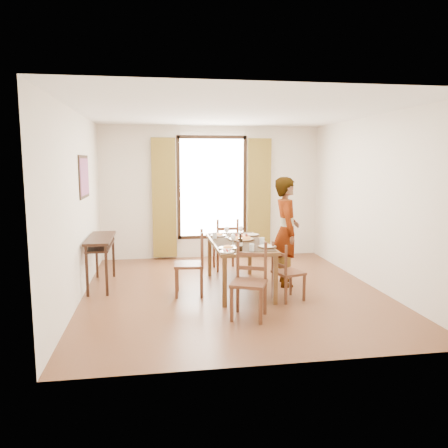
{
  "coord_description": "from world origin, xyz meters",
  "views": [
    {
      "loc": [
        -1.15,
        -6.43,
        1.99
      ],
      "look_at": [
        -0.08,
        0.34,
        1.0
      ],
      "focal_mm": 35.0,
      "sensor_mm": 36.0,
      "label": 1
    }
  ],
  "objects": [
    {
      "name": "chair_west",
      "position": [
        -0.64,
        -0.09,
        0.45
      ],
      "size": [
        0.47,
        0.47,
        0.97
      ],
      "rotation": [
        0.0,
        0.0,
        -1.66
      ],
      "color": "#532B1B",
      "rests_on": "ground"
    },
    {
      "name": "tumbler_c",
      "position": [
        0.15,
        -0.64,
        0.81
      ],
      "size": [
        0.07,
        0.07,
        0.1
      ],
      "primitive_type": "cylinder",
      "color": "silver",
      "rests_on": "dining_table"
    },
    {
      "name": "wine_glass_a",
      "position": [
        -0.04,
        -0.25,
        0.85
      ],
      "size": [
        0.08,
        0.08,
        0.18
      ],
      "primitive_type": null,
      "color": "white",
      "rests_on": "dining_table"
    },
    {
      "name": "plate_se",
      "position": [
        0.43,
        -0.41,
        0.78
      ],
      "size": [
        0.27,
        0.27,
        0.05
      ],
      "primitive_type": null,
      "color": "silver",
      "rests_on": "dining_table"
    },
    {
      "name": "dining_table",
      "position": [
        0.12,
        0.11,
        0.69
      ],
      "size": [
        0.83,
        1.79,
        0.76
      ],
      "color": "brown",
      "rests_on": "ground"
    },
    {
      "name": "room_shell",
      "position": [
        -0.0,
        0.13,
        1.54
      ],
      "size": [
        4.6,
        5.1,
        2.74
      ],
      "color": "silver",
      "rests_on": "ground"
    },
    {
      "name": "chair_north",
      "position": [
        0.11,
        1.33,
        0.45
      ],
      "size": [
        0.45,
        0.45,
        0.96
      ],
      "rotation": [
        0.0,
        0.0,
        3.19
      ],
      "color": "#532B1B",
      "rests_on": "ground"
    },
    {
      "name": "wine_glass_c",
      "position": [
        -0.02,
        0.47,
        0.85
      ],
      "size": [
        0.08,
        0.08,
        0.18
      ],
      "primitive_type": null,
      "color": "white",
      "rests_on": "dining_table"
    },
    {
      "name": "chair_south",
      "position": [
        0.01,
        -1.15,
        0.45
      ],
      "size": [
        0.56,
        0.56,
        0.96
      ],
      "rotation": [
        0.0,
        0.0,
        -0.39
      ],
      "color": "#532B1B",
      "rests_on": "ground"
    },
    {
      "name": "plate_sw",
      "position": [
        -0.15,
        -0.44,
        0.78
      ],
      "size": [
        0.27,
        0.27,
        0.05
      ],
      "primitive_type": null,
      "color": "silver",
      "rests_on": "dining_table"
    },
    {
      "name": "man",
      "position": [
        0.91,
        0.23,
        0.87
      ],
      "size": [
        0.76,
        0.61,
        1.74
      ],
      "primitive_type": "imported",
      "rotation": [
        0.0,
        0.0,
        1.41
      ],
      "color": "gray",
      "rests_on": "ground"
    },
    {
      "name": "chair_east",
      "position": [
        0.69,
        -0.55,
        0.39
      ],
      "size": [
        0.48,
        0.48,
        0.85
      ],
      "rotation": [
        0.0,
        0.0,
        1.91
      ],
      "color": "#532B1B",
      "rests_on": "ground"
    },
    {
      "name": "tumbler_a",
      "position": [
        0.42,
        -0.17,
        0.81
      ],
      "size": [
        0.07,
        0.07,
        0.1
      ],
      "primitive_type": "cylinder",
      "color": "silver",
      "rests_on": "dining_table"
    },
    {
      "name": "wine_glass_b",
      "position": [
        0.22,
        0.5,
        0.85
      ],
      "size": [
        0.08,
        0.08,
        0.18
      ],
      "primitive_type": null,
      "color": "white",
      "rests_on": "dining_table"
    },
    {
      "name": "console_table",
      "position": [
        -2.03,
        0.6,
        0.68
      ],
      "size": [
        0.38,
        1.2,
        0.8
      ],
      "color": "#321910",
      "rests_on": "ground"
    },
    {
      "name": "pasta_platter",
      "position": [
        0.18,
        0.22,
        0.81
      ],
      "size": [
        0.4,
        0.4,
        0.1
      ],
      "primitive_type": null,
      "color": "#C14418",
      "rests_on": "dining_table"
    },
    {
      "name": "wine_bottle",
      "position": [
        -0.01,
        -0.62,
        0.88
      ],
      "size": [
        0.07,
        0.07,
        0.25
      ],
      "primitive_type": null,
      "color": "black",
      "rests_on": "dining_table"
    },
    {
      "name": "ground",
      "position": [
        0.0,
        0.0,
        0.0
      ],
      "size": [
        5.0,
        5.0,
        0.0
      ],
      "primitive_type": "plane",
      "color": "#4A2717",
      "rests_on": "ground"
    },
    {
      "name": "tumbler_b",
      "position": [
        -0.22,
        0.43,
        0.81
      ],
      "size": [
        0.07,
        0.07,
        0.1
      ],
      "primitive_type": "cylinder",
      "color": "silver",
      "rests_on": "dining_table"
    },
    {
      "name": "plate_ne",
      "position": [
        0.43,
        0.62,
        0.78
      ],
      "size": [
        0.27,
        0.27,
        0.05
      ],
      "primitive_type": null,
      "color": "silver",
      "rests_on": "dining_table"
    },
    {
      "name": "plate_nw",
      "position": [
        -0.13,
        0.64,
        0.78
      ],
      "size": [
        0.27,
        0.27,
        0.05
      ],
      "primitive_type": null,
      "color": "silver",
      "rests_on": "dining_table"
    },
    {
      "name": "caprese_plate",
      "position": [
        -0.2,
        -0.66,
        0.78
      ],
      "size": [
        0.2,
        0.2,
        0.04
      ],
      "primitive_type": null,
      "color": "silver",
      "rests_on": "dining_table"
    }
  ]
}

